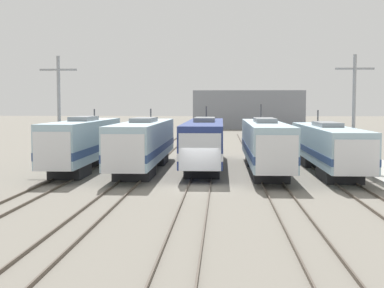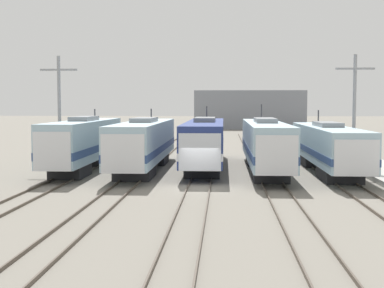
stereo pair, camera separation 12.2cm
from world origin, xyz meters
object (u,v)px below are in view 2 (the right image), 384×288
Objects in this scene: catenary_tower_left at (59,109)px; locomotive_center_left at (143,144)px; locomotive_center at (205,142)px; catenary_tower_right at (354,109)px; locomotive_far_right at (328,147)px; locomotive_center_right at (265,144)px; locomotive_far_left at (83,143)px.

locomotive_center_left is at bearing -1.68° from catenary_tower_left.
locomotive_center is 2.15× the size of catenary_tower_right.
catenary_tower_right is (2.08, 0.60, 2.94)m from locomotive_far_right.
catenary_tower_left is at bearing 178.69° from locomotive_center_right.
catenary_tower_left is (-2.02, 0.50, 2.74)m from locomotive_far_left.
locomotive_center_right is at bearing -176.86° from catenary_tower_right.
locomotive_center_right is at bearing -1.31° from catenary_tower_left.
locomotive_far_right is 21.74m from catenary_tower_left.
locomotive_center is 2.15× the size of catenary_tower_left.
locomotive_center_left is at bearing -179.30° from catenary_tower_right.
catenary_tower_left is 1.00× the size of catenary_tower_right.
locomotive_far_left is 10.05m from locomotive_center.
locomotive_center_left is at bearing -156.65° from locomotive_center.
locomotive_center_left is 16.94m from catenary_tower_right.
locomotive_center is 1.05× the size of locomotive_far_right.
locomotive_center is at bearing 23.35° from locomotive_center_left.
locomotive_center_left is (4.88, 0.30, -0.05)m from locomotive_far_left.
locomotive_center_left is at bearing 178.44° from locomotive_far_right.
catenary_tower_left is (-6.90, 0.20, 2.79)m from locomotive_center_left.
locomotive_center_right is (14.63, 0.12, -0.05)m from locomotive_far_left.
catenary_tower_right is at bearing 0.70° from locomotive_center_left.
locomotive_center_right reaches higher than locomotive_center_left.
catenary_tower_left is 23.61m from catenary_tower_right.
locomotive_center is 12.26m from catenary_tower_left.
locomotive_far_right is at bearing -2.58° from locomotive_center_right.
catenary_tower_left is at bearing 178.40° from locomotive_far_right.
locomotive_center_right is at bearing 177.42° from locomotive_far_right.
catenary_tower_left is at bearing 180.00° from catenary_tower_right.
locomotive_center is 1.02× the size of locomotive_center_right.
locomotive_far_left is 3.45m from catenary_tower_left.
locomotive_far_right is 3.65m from catenary_tower_right.
catenary_tower_right is (16.71, 0.20, 2.79)m from locomotive_center_left.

